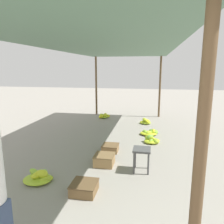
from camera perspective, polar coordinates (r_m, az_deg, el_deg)
canopy_post_front_right at (r=1.61m, az=21.40°, el=-18.64°), size 0.08×0.08×2.47m
canopy_post_back_left at (r=9.43m, az=-4.14°, el=6.75°), size 0.08×0.08×2.47m
canopy_post_back_right at (r=9.13m, az=12.40°, el=6.36°), size 0.08×0.08×2.47m
canopy_tarp at (r=5.35m, az=-0.67°, el=16.55°), size 3.07×8.13×0.04m
stool at (r=4.39m, az=7.76°, el=-10.62°), size 0.34×0.34×0.47m
banana_pile_left_0 at (r=4.31m, az=-18.58°, el=-15.78°), size 0.55×0.55×0.23m
banana_pile_left_1 at (r=8.86m, az=-2.12°, el=-1.04°), size 0.46×0.57×0.21m
banana_pile_right_0 at (r=6.80m, az=9.92°, el=-5.30°), size 0.55×0.52×0.17m
banana_pile_right_1 at (r=6.09m, az=10.42°, el=-7.21°), size 0.43×0.37×0.22m
banana_pile_right_2 at (r=8.02m, az=8.76°, el=-2.52°), size 0.43×0.40×0.21m
crate_near at (r=3.80m, az=-7.28°, el=-19.04°), size 0.42×0.42×0.18m
crate_mid at (r=5.41m, az=-0.43°, el=-9.37°), size 0.39×0.39×0.17m
crate_far at (r=4.71m, az=-2.03°, el=-12.35°), size 0.41×0.41×0.22m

